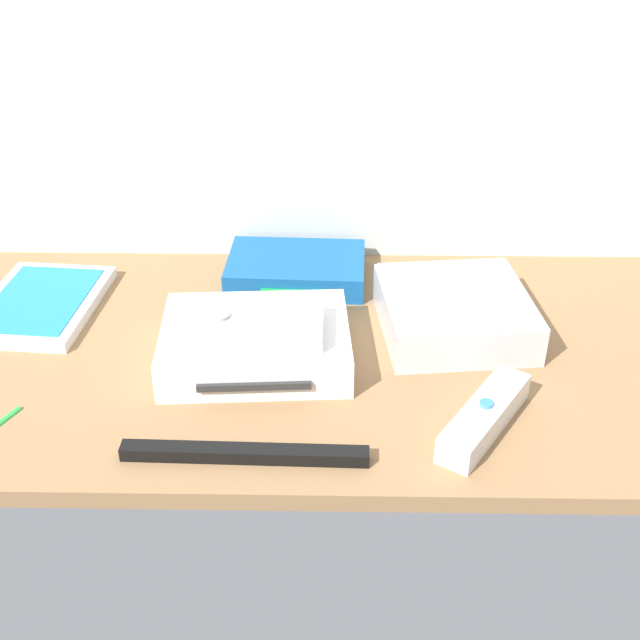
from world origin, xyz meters
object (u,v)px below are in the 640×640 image
network_router (296,269)px  sensor_bar (245,453)px  game_case (40,304)px  remote_wand (485,417)px  remote_classic_pad (257,325)px  mini_computer (455,312)px  game_console (256,343)px

network_router → sensor_bar: bearing=-93.3°
game_case → sensor_bar: size_ratio=0.83×
remote_wand → remote_classic_pad: remote_classic_pad is taller
game_case → remote_wand: 56.87cm
mini_computer → network_router: bearing=147.9°
game_case → network_router: network_router is taller
remote_classic_pad → game_case: bearing=157.8°
network_router → remote_wand: bearing=-54.2°
network_router → remote_classic_pad: (-3.38, -19.94, 3.71)cm
mini_computer → remote_wand: 18.50cm
game_console → mini_computer: bearing=11.9°
remote_classic_pad → sensor_bar: remote_classic_pad is taller
game_case → remote_classic_pad: remote_classic_pad is taller
game_case → network_router: size_ratio=1.09×
game_console → mini_computer: 24.14cm
game_case → sensor_bar: bearing=-39.5°
mini_computer → network_router: 22.97cm
network_router → remote_wand: same height
game_console → remote_classic_pad: remote_classic_pad is taller
mini_computer → sensor_bar: (-22.94, -23.41, -1.94)cm
game_console → remote_classic_pad: (0.43, -1.27, 3.21)cm
mini_computer → game_case: (-51.37, 4.15, -1.88)cm
game_console → mini_computer: size_ratio=1.17×
remote_wand → remote_classic_pad: size_ratio=0.99×
mini_computer → remote_classic_pad: size_ratio=1.30×
game_console → sensor_bar: (0.31, -16.93, -1.50)cm
network_router → sensor_bar: network_router is taller
mini_computer → game_case: 51.57cm
game_case → sensor_bar: (28.43, -27.57, -0.06)cm
game_console → game_case: (-28.12, 10.63, -1.44)cm
network_router → remote_wand: (20.26, -30.63, -0.19)cm
remote_wand → network_router: bearing=156.8°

